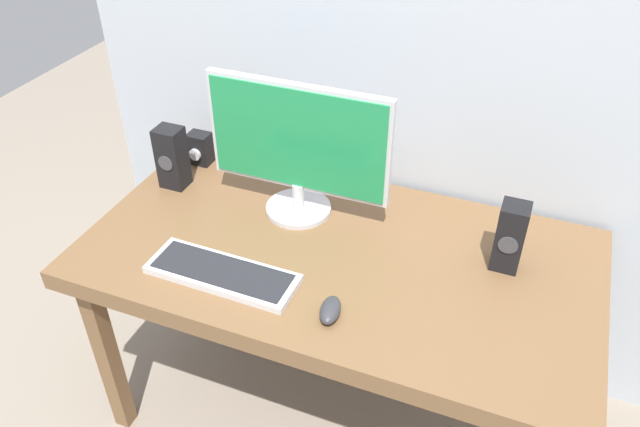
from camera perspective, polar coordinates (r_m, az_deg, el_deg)
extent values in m
plane|color=gray|center=(2.34, 1.32, -17.33)|extent=(6.00, 6.00, 0.00)
cube|color=brown|center=(1.82, 1.62, -4.18)|extent=(1.47, 0.78, 0.06)
cube|color=brown|center=(2.15, -18.89, -12.24)|extent=(0.05, 0.05, 0.67)
cube|color=brown|center=(2.51, -10.29, -2.43)|extent=(0.05, 0.05, 0.67)
cube|color=brown|center=(2.25, 20.72, -10.15)|extent=(0.05, 0.05, 0.67)
cylinder|color=silver|center=(1.95, -1.98, 0.48)|extent=(0.20, 0.20, 0.02)
cylinder|color=silver|center=(1.93, -2.01, 1.64)|extent=(0.04, 0.04, 0.08)
cube|color=silver|center=(1.83, -2.00, 6.95)|extent=(0.57, 0.02, 0.34)
cube|color=#1E8C4C|center=(1.82, -2.17, 6.74)|extent=(0.54, 0.01, 0.32)
cube|color=silver|center=(1.73, -8.93, -5.48)|extent=(0.42, 0.15, 0.02)
cube|color=#232328|center=(1.72, -8.96, -5.19)|extent=(0.39, 0.12, 0.00)
ellipsoid|color=#333338|center=(1.60, 0.95, -8.83)|extent=(0.07, 0.11, 0.04)
cube|color=black|center=(1.76, 17.02, -2.03)|extent=(0.08, 0.08, 0.20)
cylinder|color=#3F3F44|center=(1.73, 16.84, -2.81)|extent=(0.05, 0.00, 0.05)
cube|color=black|center=(2.08, -13.40, 5.02)|extent=(0.08, 0.07, 0.21)
cylinder|color=#3F3F44|center=(2.05, -13.98, 4.48)|extent=(0.05, 0.00, 0.05)
cube|color=black|center=(2.21, -10.93, 5.89)|extent=(0.08, 0.06, 0.11)
cylinder|color=silver|center=(2.18, -11.39, 5.31)|extent=(0.04, 0.01, 0.04)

